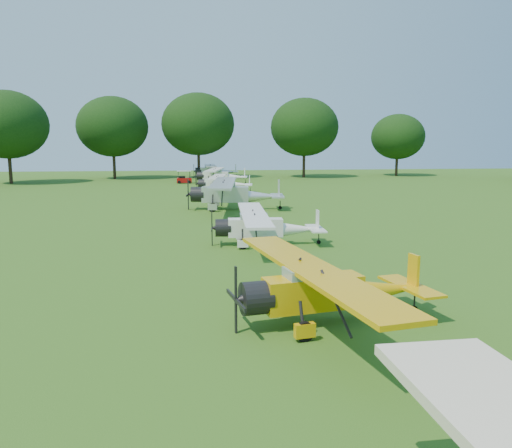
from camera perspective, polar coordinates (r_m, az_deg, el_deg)
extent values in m
plane|color=#245415|center=(21.76, 1.74, -4.37)|extent=(160.00, 160.00, 0.00)
cylinder|color=black|center=(85.91, 15.77, 6.56)|extent=(0.44, 0.44, 3.70)
ellipsoid|color=black|center=(85.86, 15.90, 9.57)|extent=(8.63, 8.63, 7.34)
cylinder|color=black|center=(79.16, 5.49, 6.97)|extent=(0.44, 0.44, 4.51)
ellipsoid|color=black|center=(79.15, 5.55, 10.96)|extent=(10.52, 10.52, 8.94)
cylinder|color=black|center=(77.69, -6.56, 7.00)|extent=(0.44, 0.44, 4.74)
ellipsoid|color=black|center=(77.70, -6.64, 11.27)|extent=(11.05, 11.05, 9.39)
cylinder|color=black|center=(78.31, -15.90, 6.64)|extent=(0.44, 0.44, 4.49)
ellipsoid|color=black|center=(78.30, -16.07, 10.65)|extent=(10.47, 10.47, 8.90)
cylinder|color=black|center=(73.32, -26.29, 5.90)|extent=(0.44, 0.44, 4.44)
ellipsoid|color=black|center=(73.31, -26.59, 10.13)|extent=(10.36, 10.36, 8.80)
cube|color=#D5A109|center=(14.26, 6.53, -7.80)|extent=(2.93, 1.31, 0.93)
cone|color=#D5A109|center=(15.39, 14.74, -7.29)|extent=(2.57, 1.21, 0.80)
cube|color=#8CA5B2|center=(14.10, 6.24, -5.94)|extent=(1.53, 1.04, 0.49)
cylinder|color=black|center=(13.69, 0.02, -8.46)|extent=(0.94, 1.04, 0.92)
cube|color=black|center=(13.54, -2.33, -8.67)|extent=(0.07, 0.11, 1.86)
cube|color=#D5A109|center=(14.04, 6.25, -5.07)|extent=(2.87, 9.45, 0.12)
cube|color=#D5A109|center=(15.75, 17.54, -5.38)|extent=(0.17, 0.49, 1.15)
cube|color=#D5A109|center=(15.81, 17.21, -6.81)|extent=(1.17, 2.57, 0.08)
cylinder|color=black|center=(13.25, 5.59, -12.14)|extent=(0.55, 0.23, 0.53)
cylinder|color=black|center=(15.19, 2.31, -9.31)|extent=(0.55, 0.23, 0.53)
cylinder|color=black|center=(16.11, 17.61, -9.25)|extent=(0.22, 0.11, 0.21)
cube|color=white|center=(25.27, -0.08, -0.40)|extent=(2.80, 0.98, 0.90)
cone|color=white|center=(25.56, 5.12, -0.62)|extent=(2.45, 0.92, 0.77)
cube|color=#8CA5B2|center=(25.20, -0.27, 0.66)|extent=(1.42, 0.87, 0.47)
cylinder|color=black|center=(25.22, -3.78, -0.44)|extent=(0.83, 0.94, 0.89)
cube|color=black|center=(25.22, -5.05, -0.45)|extent=(0.06, 0.11, 1.81)
cube|color=white|center=(25.16, -0.27, 1.14)|extent=(1.79, 9.17, 0.12)
cube|color=white|center=(25.64, 7.03, 0.35)|extent=(0.11, 0.48, 1.12)
cube|color=white|center=(25.69, 6.83, -0.50)|extent=(0.87, 2.45, 0.08)
cylinder|color=black|center=(24.30, -1.52, -2.33)|extent=(0.52, 0.17, 0.52)
cylinder|color=black|center=(26.41, -1.73, -1.41)|extent=(0.52, 0.17, 0.52)
cylinder|color=black|center=(25.85, 7.17, -2.06)|extent=(0.21, 0.08, 0.21)
cube|color=silver|center=(39.31, -3.54, 3.40)|extent=(3.75, 1.50, 1.20)
cone|color=silver|center=(39.30, 0.96, 3.16)|extent=(3.29, 1.39, 1.03)
cube|color=#8CA5B2|center=(39.26, -3.72, 4.31)|extent=(1.93, 1.25, 0.63)
cylinder|color=black|center=(39.47, -6.69, 3.38)|extent=(1.16, 1.30, 1.19)
cube|color=black|center=(39.56, -7.76, 3.37)|extent=(0.08, 0.14, 2.39)
cube|color=silver|center=(39.24, -3.72, 4.72)|extent=(3.03, 12.19, 0.16)
cube|color=silver|center=(39.30, 2.62, 3.99)|extent=(0.19, 0.64, 1.48)
cube|color=silver|center=(39.34, 2.45, 3.24)|extent=(1.33, 3.28, 0.10)
cylinder|color=black|center=(38.05, -5.00, 1.90)|extent=(0.70, 0.26, 0.68)
cylinder|color=black|center=(40.87, -4.71, 2.39)|extent=(0.70, 0.26, 0.68)
cylinder|color=black|center=(39.46, 2.77, 1.88)|extent=(0.28, 0.12, 0.27)
cube|color=white|center=(53.54, -4.33, 4.61)|extent=(2.97, 1.26, 0.95)
cone|color=white|center=(53.39, -1.72, 4.48)|extent=(2.61, 1.16, 0.81)
cube|color=#8CA5B2|center=(53.51, -4.43, 5.14)|extent=(1.54, 1.03, 0.50)
cylinder|color=black|center=(53.72, -6.15, 4.60)|extent=(0.94, 1.04, 0.94)
cube|color=black|center=(53.79, -6.77, 4.60)|extent=(0.07, 0.11, 1.89)
cube|color=white|center=(53.50, -4.43, 5.38)|extent=(2.65, 9.63, 0.13)
cube|color=white|center=(53.33, -0.75, 4.96)|extent=(0.16, 0.50, 1.17)
cube|color=white|center=(53.36, -0.85, 4.53)|extent=(1.12, 2.60, 0.08)
cylinder|color=black|center=(52.55, -5.21, 3.78)|extent=(0.56, 0.22, 0.54)
cylinder|color=black|center=(54.78, -4.97, 4.00)|extent=(0.56, 0.22, 0.54)
cylinder|color=black|center=(53.42, -0.65, 3.73)|extent=(0.22, 0.10, 0.22)
cube|color=white|center=(65.04, -4.63, 5.50)|extent=(3.38, 1.48, 1.07)
cone|color=white|center=(64.80, -2.20, 5.37)|extent=(2.97, 1.37, 0.92)
cube|color=#8CA5B2|center=(65.02, -4.73, 5.99)|extent=(1.76, 1.19, 0.56)
cylinder|color=black|center=(65.29, -6.33, 5.49)|extent=(1.08, 1.19, 1.06)
cube|color=black|center=(65.38, -6.91, 5.48)|extent=(0.08, 0.13, 2.14)
cube|color=white|center=(65.01, -4.73, 6.21)|extent=(3.21, 10.90, 0.14)
cube|color=white|center=(64.70, -1.30, 5.82)|extent=(0.19, 0.57, 1.33)
cube|color=white|center=(64.74, -1.39, 5.42)|extent=(1.32, 2.96, 0.09)
cylinder|color=black|center=(63.93, -5.48, 4.74)|extent=(0.63, 0.26, 0.61)
cylinder|color=black|center=(66.45, -5.20, 4.90)|extent=(0.63, 0.26, 0.61)
cylinder|color=black|center=(64.78, -1.21, 4.67)|extent=(0.25, 0.12, 0.24)
cube|color=silver|center=(77.33, -5.16, 6.05)|extent=(3.29, 0.98, 1.08)
cone|color=silver|center=(77.50, -3.10, 5.97)|extent=(2.88, 0.93, 0.93)
cube|color=#8CA5B2|center=(77.30, -5.25, 6.47)|extent=(1.65, 0.95, 0.57)
cylinder|color=black|center=(77.28, -6.62, 6.03)|extent=(0.93, 1.07, 1.07)
cube|color=black|center=(77.27, -7.12, 6.02)|extent=(0.06, 0.12, 2.16)
cube|color=silver|center=(77.29, -5.25, 6.66)|extent=(1.51, 10.90, 0.14)
cube|color=silver|center=(77.55, -2.34, 6.36)|extent=(0.10, 0.57, 1.34)
cube|color=silver|center=(77.57, -2.42, 6.02)|extent=(0.88, 2.88, 0.09)
cylinder|color=black|center=(76.06, -5.74, 5.41)|extent=(0.62, 0.17, 0.62)
cylinder|color=black|center=(78.63, -5.80, 5.53)|extent=(0.62, 0.17, 0.62)
cylinder|color=black|center=(77.63, -2.26, 5.39)|extent=(0.25, 0.08, 0.25)
cube|color=#A30E0B|center=(67.15, -8.21, 4.97)|extent=(2.00, 1.14, 0.62)
cube|color=black|center=(67.12, -8.44, 5.27)|extent=(0.84, 1.01, 0.40)
cube|color=white|center=(67.08, -8.23, 6.01)|extent=(1.91, 1.22, 0.07)
cylinder|color=black|center=(66.60, -8.77, 4.75)|extent=(0.40, 0.14, 0.39)
cylinder|color=black|center=(67.70, -8.78, 4.82)|extent=(0.40, 0.14, 0.39)
cylinder|color=black|center=(66.63, -7.61, 4.78)|extent=(0.40, 0.14, 0.39)
cylinder|color=black|center=(67.73, -7.65, 4.84)|extent=(0.40, 0.14, 0.39)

